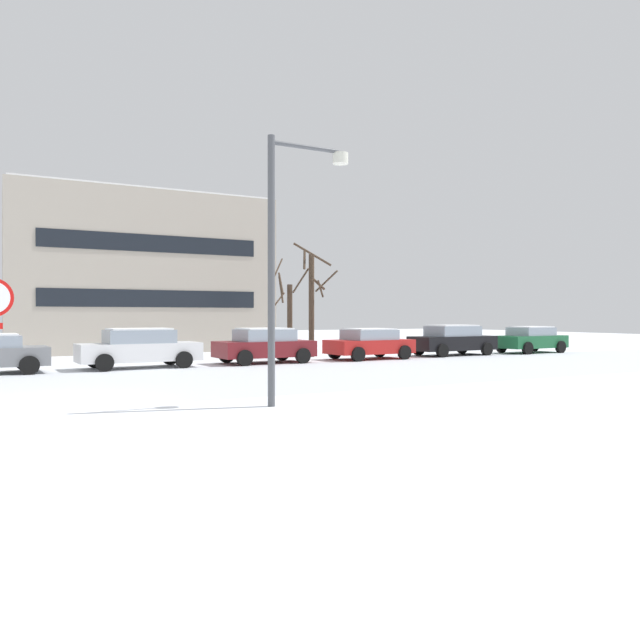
{
  "coord_description": "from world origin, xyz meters",
  "views": [
    {
      "loc": [
        -1.01,
        -14.87,
        1.99
      ],
      "look_at": [
        9.56,
        5.35,
        1.82
      ],
      "focal_mm": 34.33,
      "sensor_mm": 36.0,
      "label": 1
    }
  ],
  "objects_px": {
    "street_lamp": "(286,241)",
    "parked_car_green": "(531,339)",
    "parked_car_maroon": "(264,345)",
    "parked_car_black": "(453,340)",
    "parked_car_red": "(369,343)",
    "parked_car_white": "(139,348)"
  },
  "relations": [
    {
      "from": "parked_car_red",
      "to": "parked_car_black",
      "type": "relative_size",
      "value": 0.87
    },
    {
      "from": "street_lamp",
      "to": "parked_car_red",
      "type": "xyz_separation_m",
      "value": [
        9.29,
        11.28,
        -2.91
      ]
    },
    {
      "from": "parked_car_white",
      "to": "parked_car_green",
      "type": "distance_m",
      "value": 20.49
    },
    {
      "from": "parked_car_maroon",
      "to": "parked_car_red",
      "type": "bearing_deg",
      "value": -0.85
    },
    {
      "from": "street_lamp",
      "to": "parked_car_red",
      "type": "bearing_deg",
      "value": 50.53
    },
    {
      "from": "parked_car_maroon",
      "to": "parked_car_white",
      "type": "bearing_deg",
      "value": -179.61
    },
    {
      "from": "parked_car_black",
      "to": "parked_car_white",
      "type": "bearing_deg",
      "value": -178.9
    },
    {
      "from": "street_lamp",
      "to": "parked_car_maroon",
      "type": "relative_size",
      "value": 1.44
    },
    {
      "from": "parked_car_white",
      "to": "parked_car_red",
      "type": "distance_m",
      "value": 10.24
    },
    {
      "from": "street_lamp",
      "to": "parked_car_white",
      "type": "distance_m",
      "value": 11.72
    },
    {
      "from": "street_lamp",
      "to": "parked_car_maroon",
      "type": "bearing_deg",
      "value": 69.85
    },
    {
      "from": "parked_car_white",
      "to": "parked_car_black",
      "type": "height_order",
      "value": "parked_car_black"
    },
    {
      "from": "parked_car_maroon",
      "to": "parked_car_red",
      "type": "distance_m",
      "value": 5.12
    },
    {
      "from": "parked_car_red",
      "to": "parked_car_black",
      "type": "bearing_deg",
      "value": 3.76
    },
    {
      "from": "parked_car_red",
      "to": "parked_car_white",
      "type": "bearing_deg",
      "value": 179.77
    },
    {
      "from": "parked_car_green",
      "to": "parked_car_maroon",
      "type": "bearing_deg",
      "value": -179.97
    },
    {
      "from": "parked_car_white",
      "to": "parked_car_black",
      "type": "relative_size",
      "value": 0.99
    },
    {
      "from": "parked_car_maroon",
      "to": "parked_car_black",
      "type": "bearing_deg",
      "value": 1.46
    },
    {
      "from": "parked_car_maroon",
      "to": "parked_car_black",
      "type": "relative_size",
      "value": 0.9
    },
    {
      "from": "street_lamp",
      "to": "parked_car_green",
      "type": "height_order",
      "value": "street_lamp"
    },
    {
      "from": "parked_car_maroon",
      "to": "parked_car_black",
      "type": "xyz_separation_m",
      "value": [
        10.24,
        0.26,
        0.02
      ]
    },
    {
      "from": "parked_car_white",
      "to": "parked_car_black",
      "type": "distance_m",
      "value": 15.37
    }
  ]
}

